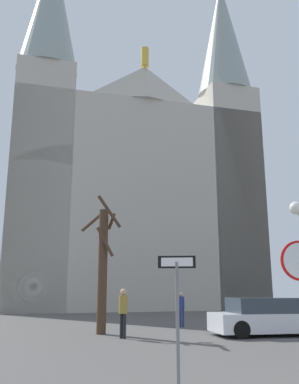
% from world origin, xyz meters
% --- Properties ---
extents(cathedral, '(22.52, 14.18, 33.16)m').
position_xyz_m(cathedral, '(1.26, 31.09, 10.87)').
color(cathedral, '#BCB5A5').
rests_on(cathedral, ground).
extents(one_way_arrow_sign, '(0.73, 0.23, 2.43)m').
position_xyz_m(one_way_arrow_sign, '(-1.22, 2.75, 1.57)').
color(one_way_arrow_sign, slate).
rests_on(one_way_arrow_sign, ground).
extents(bare_tree, '(1.68, 1.70, 5.50)m').
position_xyz_m(bare_tree, '(-2.26, 11.85, 2.72)').
color(bare_tree, '#473323').
rests_on(bare_tree, ground).
extents(parked_car_near_white, '(4.43, 1.97, 1.42)m').
position_xyz_m(parked_car_near_white, '(4.06, 10.38, 0.67)').
color(parked_car_near_white, silver).
rests_on(parked_car_near_white, ground).
extents(pedestrian_walking, '(0.32, 0.32, 1.76)m').
position_xyz_m(pedestrian_walking, '(-1.55, 10.30, 1.07)').
color(pedestrian_walking, black).
rests_on(pedestrian_walking, ground).
extents(pedestrian_standing, '(0.32, 0.32, 1.58)m').
position_xyz_m(pedestrian_standing, '(1.56, 14.20, 0.95)').
color(pedestrian_standing, navy).
rests_on(pedestrian_standing, ground).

